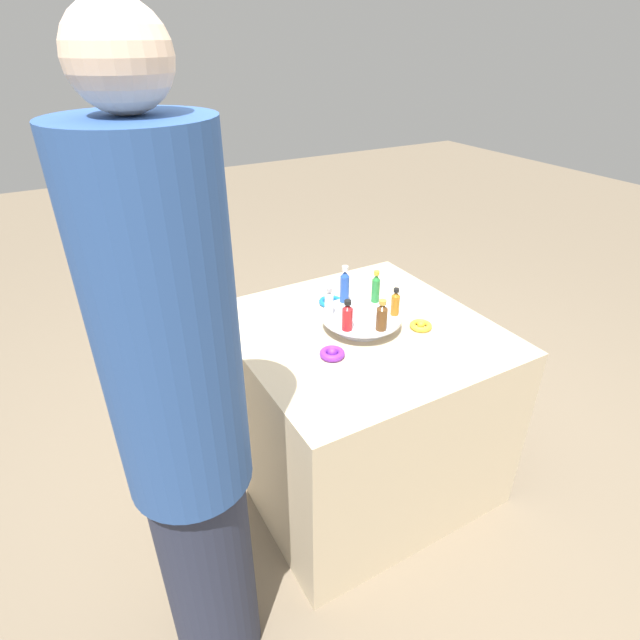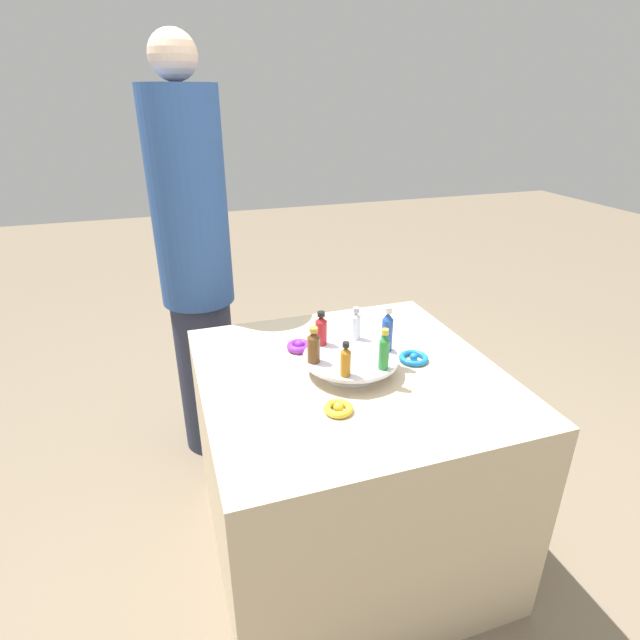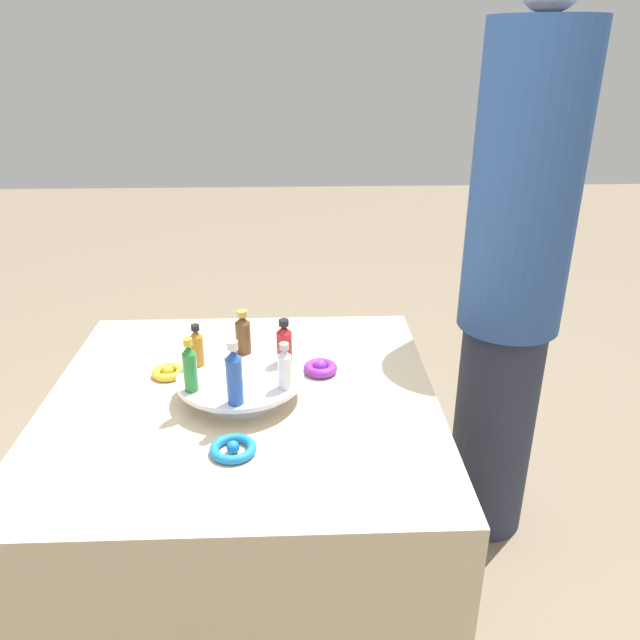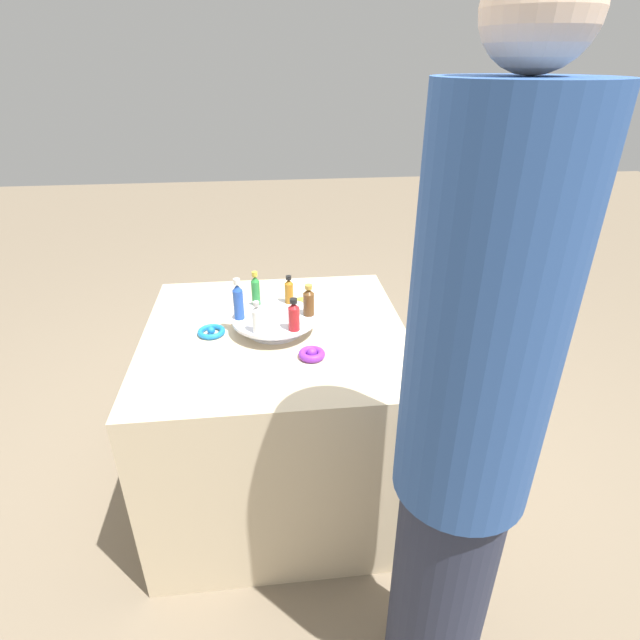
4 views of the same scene
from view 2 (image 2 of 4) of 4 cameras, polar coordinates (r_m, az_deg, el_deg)
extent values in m
plane|color=#756651|center=(2.09, 2.91, -23.85)|extent=(12.00, 12.00, 0.00)
cube|color=beige|center=(1.83, 3.16, -16.04)|extent=(0.95, 0.95, 0.75)
cylinder|color=silver|center=(1.61, 3.47, -5.73)|extent=(0.20, 0.20, 0.01)
cylinder|color=silver|center=(1.60, 3.49, -5.02)|extent=(0.11, 0.11, 0.04)
cylinder|color=silver|center=(1.59, 3.52, -4.27)|extent=(0.30, 0.30, 0.01)
cylinder|color=#AD6B19|center=(1.46, 2.93, -5.01)|extent=(0.03, 0.03, 0.08)
cone|color=#AD6B19|center=(1.44, 2.97, -3.38)|extent=(0.03, 0.03, 0.02)
cylinder|color=black|center=(1.43, 2.99, -2.83)|extent=(0.02, 0.02, 0.01)
cylinder|color=#288438|center=(1.50, 7.31, -3.94)|extent=(0.03, 0.03, 0.09)
cone|color=#288438|center=(1.47, 7.42, -1.99)|extent=(0.03, 0.03, 0.02)
cylinder|color=gold|center=(1.47, 7.46, -1.34)|extent=(0.02, 0.02, 0.02)
cylinder|color=#234CAD|center=(1.61, 7.62, -1.67)|extent=(0.04, 0.04, 0.11)
cone|color=#234CAD|center=(1.58, 7.76, 0.48)|extent=(0.03, 0.03, 0.02)
cylinder|color=silver|center=(1.57, 7.80, 1.19)|extent=(0.02, 0.02, 0.02)
cylinder|color=silver|center=(1.67, 4.10, -0.89)|extent=(0.03, 0.03, 0.08)
cone|color=silver|center=(1.65, 4.15, 0.65)|extent=(0.03, 0.03, 0.02)
cylinder|color=#B2B2B7|center=(1.65, 4.17, 1.16)|extent=(0.02, 0.02, 0.01)
cylinder|color=#B21E23|center=(1.63, 0.13, -1.47)|extent=(0.04, 0.04, 0.08)
cone|color=#B21E23|center=(1.61, 0.13, 0.14)|extent=(0.04, 0.04, 0.02)
cylinder|color=black|center=(1.61, 0.13, 0.68)|extent=(0.02, 0.02, 0.01)
cylinder|color=brown|center=(1.53, -0.71, -3.45)|extent=(0.04, 0.04, 0.08)
cone|color=brown|center=(1.50, -0.72, -1.74)|extent=(0.04, 0.04, 0.02)
cylinder|color=#B79338|center=(1.50, -0.73, -1.17)|extent=(0.03, 0.03, 0.01)
torus|color=gold|center=(1.42, 2.11, -10.08)|extent=(0.08, 0.08, 0.02)
sphere|color=gold|center=(1.42, 2.12, -9.94)|extent=(0.03, 0.03, 0.03)
torus|color=blue|center=(1.70, 10.64, -4.29)|extent=(0.10, 0.10, 0.02)
sphere|color=blue|center=(1.69, 10.65, -4.17)|extent=(0.03, 0.03, 0.03)
torus|color=purple|center=(1.74, -2.40, -3.02)|extent=(0.09, 0.09, 0.03)
sphere|color=purple|center=(1.73, -2.40, -2.87)|extent=(0.04, 0.04, 0.04)
cylinder|color=#282D42|center=(2.39, -12.75, -6.06)|extent=(0.26, 0.26, 0.75)
cylinder|color=#2D5193|center=(2.11, -14.79, 13.03)|extent=(0.30, 0.30, 0.85)
sphere|color=beige|center=(2.07, -16.47, 27.07)|extent=(0.18, 0.18, 0.18)
camera|label=1|loc=(2.38, -42.08, 22.53)|focal=28.00mm
camera|label=3|loc=(2.33, 36.28, 19.36)|focal=35.00mm
camera|label=4|loc=(2.93, -8.33, 25.47)|focal=28.00mm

